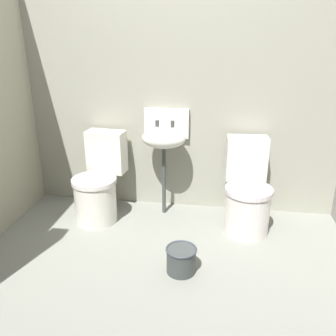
% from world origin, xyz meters
% --- Properties ---
extents(ground_plane, '(3.33, 2.53, 0.08)m').
position_xyz_m(ground_plane, '(0.00, 0.00, -0.04)').
color(ground_plane, gray).
extents(wall_back, '(3.33, 0.10, 2.24)m').
position_xyz_m(wall_back, '(0.00, 1.12, 1.12)').
color(wall_back, gray).
rests_on(wall_back, ground).
extents(toilet_left, '(0.44, 0.63, 0.78)m').
position_xyz_m(toilet_left, '(-0.72, 0.72, 0.32)').
color(toilet_left, silver).
rests_on(toilet_left, ground).
extents(toilet_right, '(0.43, 0.61, 0.78)m').
position_xyz_m(toilet_right, '(0.63, 0.72, 0.32)').
color(toilet_right, silver).
rests_on(toilet_right, ground).
extents(sink, '(0.42, 0.35, 0.99)m').
position_xyz_m(sink, '(-0.13, 0.90, 0.75)').
color(sink, '#393E3E').
rests_on(sink, ground).
extents(bucket, '(0.23, 0.23, 0.20)m').
position_xyz_m(bucket, '(0.14, -0.01, 0.10)').
color(bucket, '#393E3E').
rests_on(bucket, ground).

